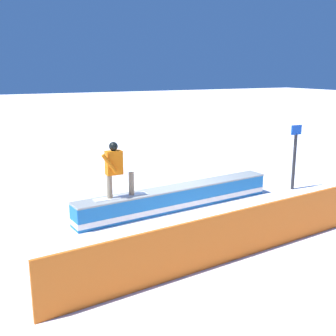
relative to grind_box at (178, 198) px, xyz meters
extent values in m
plane|color=white|center=(0.00, 0.00, -0.28)|extent=(120.00, 120.00, 0.00)
cube|color=blue|center=(0.00, 0.00, 0.01)|extent=(6.03, 1.12, 0.58)
cube|color=white|center=(0.00, 0.00, -0.14)|extent=(6.04, 1.13, 0.14)
cube|color=gray|center=(0.00, 0.00, 0.32)|extent=(6.03, 1.18, 0.04)
cube|color=silver|center=(1.73, 0.17, 0.35)|extent=(1.42, 0.29, 0.01)
cylinder|color=gray|center=(2.02, 0.17, 0.65)|extent=(0.14, 0.14, 0.59)
cylinder|color=gray|center=(1.44, 0.16, 0.65)|extent=(0.14, 0.14, 0.59)
cube|color=orange|center=(1.89, 0.17, 1.24)|extent=(0.40, 0.24, 0.59)
sphere|color=black|center=(1.89, 0.17, 1.65)|extent=(0.22, 0.22, 0.22)
cylinder|color=orange|center=(2.07, 0.33, 1.27)|extent=(0.39, 0.09, 0.50)
cylinder|color=orange|center=(1.79, 0.00, 1.27)|extent=(0.14, 0.09, 0.56)
cube|color=orange|center=(0.00, 3.27, 0.24)|extent=(9.02, 0.93, 1.04)
cylinder|color=#262628|center=(-4.19, 0.05, 0.60)|extent=(0.10, 0.10, 1.77)
cube|color=blue|center=(-4.19, 0.05, 1.64)|extent=(0.40, 0.04, 0.30)
camera|label=1|loc=(5.24, 9.53, 3.46)|focal=44.02mm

